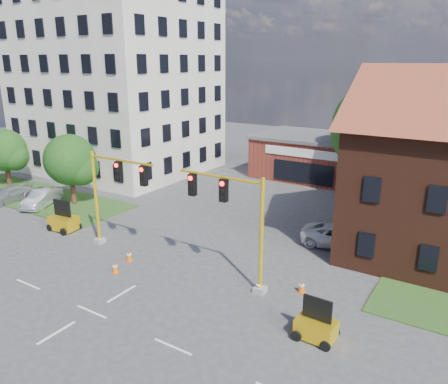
# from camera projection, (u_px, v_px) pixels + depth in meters

# --- Properties ---
(ground) EXTENTS (120.00, 120.00, 0.00)m
(ground) POSITION_uv_depth(u_px,v_px,m) (92.00, 312.00, 21.04)
(ground) COLOR #404042
(ground) RESTS_ON ground
(grass_verge_nw) EXTENTS (22.00, 6.00, 0.08)m
(grass_verge_nw) POSITION_uv_depth(u_px,v_px,m) (26.00, 194.00, 39.36)
(grass_verge_nw) COLOR #2B511E
(grass_verge_nw) RESTS_ON ground
(lane_markings) EXTENTS (60.00, 36.00, 0.01)m
(lane_markings) POSITION_uv_depth(u_px,v_px,m) (37.00, 344.00, 18.62)
(lane_markings) COLOR white
(lane_markings) RESTS_ON ground
(office_block) EXTENTS (18.40, 15.40, 20.60)m
(office_block) POSITION_uv_depth(u_px,v_px,m) (115.00, 73.00, 45.98)
(office_block) COLOR beige
(office_block) RESTS_ON ground
(brick_shop) EXTENTS (12.40, 8.40, 4.30)m
(brick_shop) POSITION_uv_depth(u_px,v_px,m) (318.00, 156.00, 44.63)
(brick_shop) COLOR maroon
(brick_shop) RESTS_ON ground
(tree_large) EXTENTS (8.77, 8.35, 10.11)m
(tree_large) POSITION_uv_depth(u_px,v_px,m) (385.00, 132.00, 37.71)
(tree_large) COLOR #3D2216
(tree_large) RESTS_ON ground
(tree_nw_front) EXTENTS (4.41, 4.20, 5.91)m
(tree_nw_front) POSITION_uv_depth(u_px,v_px,m) (73.00, 162.00, 35.59)
(tree_nw_front) COLOR #3D2216
(tree_nw_front) RESTS_ON ground
(tree_nw_rear) EXTENTS (4.20, 4.00, 5.44)m
(tree_nw_rear) POSITION_uv_depth(u_px,v_px,m) (7.00, 152.00, 41.23)
(tree_nw_rear) COLOR #3D2216
(tree_nw_rear) RESTS_ON ground
(signal_mast_west) EXTENTS (5.30, 0.60, 6.20)m
(signal_mast_west) POSITION_uv_depth(u_px,v_px,m) (113.00, 190.00, 26.98)
(signal_mast_west) COLOR gray
(signal_mast_west) RESTS_ON ground
(signal_mast_east) EXTENTS (5.30, 0.60, 6.20)m
(signal_mast_east) POSITION_uv_depth(u_px,v_px,m) (234.00, 216.00, 22.51)
(signal_mast_east) COLOR gray
(signal_mast_east) RESTS_ON ground
(trailer_west) EXTENTS (2.00, 1.44, 2.14)m
(trailer_west) POSITION_uv_depth(u_px,v_px,m) (64.00, 221.00, 30.89)
(trailer_west) COLOR yellow
(trailer_west) RESTS_ON ground
(trailer_east) EXTENTS (1.70, 1.17, 1.90)m
(trailer_east) POSITION_uv_depth(u_px,v_px,m) (316.00, 327.00, 18.85)
(trailer_east) COLOR yellow
(trailer_east) RESTS_ON ground
(cone_a) EXTENTS (0.40, 0.40, 0.70)m
(cone_a) POSITION_uv_depth(u_px,v_px,m) (115.00, 267.00, 24.78)
(cone_a) COLOR #D9590B
(cone_a) RESTS_ON ground
(cone_b) EXTENTS (0.40, 0.40, 0.70)m
(cone_b) POSITION_uv_depth(u_px,v_px,m) (129.00, 256.00, 26.24)
(cone_b) COLOR #D9590B
(cone_b) RESTS_ON ground
(cone_c) EXTENTS (0.40, 0.40, 0.70)m
(cone_c) POSITION_uv_depth(u_px,v_px,m) (259.00, 286.00, 22.72)
(cone_c) COLOR #D9590B
(cone_c) RESTS_ON ground
(cone_d) EXTENTS (0.40, 0.40, 0.70)m
(cone_d) POSITION_uv_depth(u_px,v_px,m) (302.00, 287.00, 22.69)
(cone_d) COLOR #D9590B
(cone_d) RESTS_ON ground
(pickup_white) EXTENTS (5.39, 3.07, 1.42)m
(pickup_white) POSITION_uv_depth(u_px,v_px,m) (341.00, 237.00, 28.13)
(pickup_white) COLOR silver
(pickup_white) RESTS_ON ground
(sedan_silver_front) EXTENTS (2.98, 4.48, 1.40)m
(sedan_silver_front) POSITION_uv_depth(u_px,v_px,m) (42.00, 198.00, 36.04)
(sedan_silver_front) COLOR #B9BCC2
(sedan_silver_front) RESTS_ON ground
(sedan_silver_rear) EXTENTS (1.90, 4.42, 1.27)m
(sedan_silver_rear) POSITION_uv_depth(u_px,v_px,m) (9.00, 195.00, 37.12)
(sedan_silver_rear) COLOR #B9BCC2
(sedan_silver_rear) RESTS_ON ground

